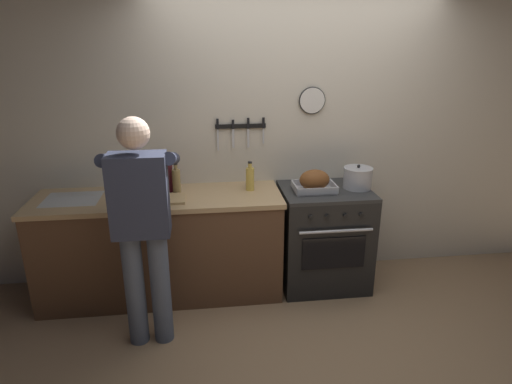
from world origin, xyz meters
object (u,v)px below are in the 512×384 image
Objects in this scene: person_cook at (142,220)px; roasting_pan at (314,181)px; bottle_wine_red at (168,177)px; bottle_cooking_oil at (250,178)px; bottle_vinegar at (176,181)px; stock_pot at (358,178)px; cutting_board at (163,199)px; stove at (323,237)px.

person_cook is 4.72× the size of roasting_pan.
bottle_cooking_oil is at bearing -4.48° from bottle_wine_red.
bottle_vinegar is 0.85× the size of bottle_wine_red.
stock_pot is 1.66m from cutting_board.
stove is 0.61m from stock_pot.
bottle_vinegar reaches higher than cutting_board.
stock_pot reaches higher than cutting_board.
stove is 3.63× the size of stock_pot.
bottle_cooking_oil is (0.72, 0.17, 0.09)m from cutting_board.
stove is 0.55m from roasting_pan.
person_cook is 1.48m from roasting_pan.
person_cook is 0.76m from bottle_wine_red.
bottle_cooking_oil is (-0.65, 0.06, 0.55)m from stove.
cutting_board is 1.18× the size of bottle_wine_red.
stove is at bearing 13.84° from roasting_pan.
stock_pot is (0.28, 0.01, 0.54)m from stove.
person_cook is at bearing -160.16° from stock_pot.
stock_pot is 0.95× the size of bottle_vinegar.
bottle_wine_red is (-1.61, 0.11, 0.04)m from stock_pot.
roasting_pan reaches higher than stove.
stove is at bearing 4.31° from cutting_board.
cutting_board is at bearing -123.34° from bottle_vinegar.
stove is 3.44× the size of bottle_vinegar.
stove is 2.94× the size of bottle_wine_red.
person_cook is (-1.47, -0.62, 0.50)m from stove.
stove is at bearing -5.02° from bottle_wine_red.
bottle_vinegar is at bearing -179.67° from bottle_cooking_oil.
stove is at bearing -5.59° from bottle_cooking_oil.
bottle_vinegar is (-1.15, 0.09, 0.02)m from roasting_pan.
stove is 1.38m from bottle_vinegar.
bottle_wine_red reaches higher than roasting_pan.
bottle_cooking_oil reaches higher than cutting_board.
roasting_pan is 1.42× the size of stock_pot.
roasting_pan is at bearing -4.37° from bottle_vinegar.
cutting_board is 1.38× the size of bottle_vinegar.
bottle_cooking_oil is at bearing -58.79° from person_cook.
stock_pot is at bearing -2.02° from bottle_vinegar.
bottle_wine_red is at bearing 173.22° from roasting_pan.
roasting_pan is (1.35, 0.60, 0.03)m from person_cook.
bottle_vinegar is at bearing 56.66° from cutting_board.
person_cook reaches higher than bottle_vinegar.
roasting_pan is at bearing 3.43° from cutting_board.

